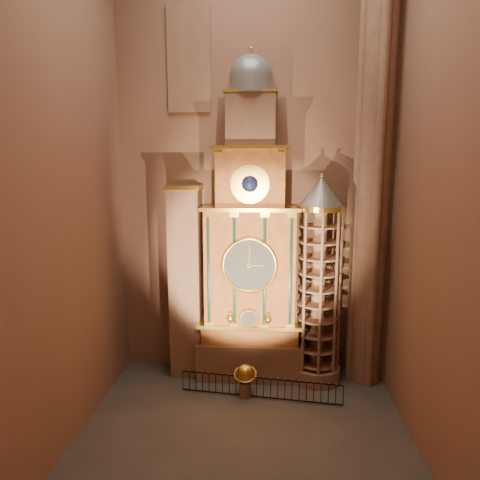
# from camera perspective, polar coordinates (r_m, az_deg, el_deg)

# --- Properties ---
(floor) EXTENTS (14.00, 14.00, 0.00)m
(floor) POSITION_cam_1_polar(r_m,az_deg,el_deg) (20.02, 0.61, -23.96)
(floor) COLOR #383330
(floor) RESTS_ON ground
(wall_back) EXTENTS (22.00, 0.00, 22.00)m
(wall_back) POSITION_cam_1_polar(r_m,az_deg,el_deg) (22.69, 1.55, 9.41)
(wall_back) COLOR #915F4E
(wall_back) RESTS_ON floor
(wall_left) EXTENTS (0.00, 22.00, 22.00)m
(wall_left) POSITION_cam_1_polar(r_m,az_deg,el_deg) (18.46, -21.84, 8.72)
(wall_left) COLOR #915F4E
(wall_left) RESTS_ON floor
(wall_right) EXTENTS (0.00, 22.00, 22.00)m
(wall_right) POSITION_cam_1_polar(r_m,az_deg,el_deg) (17.73, 24.17, 8.56)
(wall_right) COLOR #915F4E
(wall_right) RESTS_ON floor
(astronomical_clock) EXTENTS (5.60, 2.41, 16.70)m
(astronomical_clock) POSITION_cam_1_polar(r_m,az_deg,el_deg) (22.09, 1.38, -1.88)
(astronomical_clock) COLOR #8C634C
(astronomical_clock) RESTS_ON floor
(portrait_tower) EXTENTS (1.80, 1.60, 10.20)m
(portrait_tower) POSITION_cam_1_polar(r_m,az_deg,el_deg) (22.85, -7.22, -5.50)
(portrait_tower) COLOR #8C634C
(portrait_tower) RESTS_ON floor
(stair_turret) EXTENTS (2.50, 2.50, 10.80)m
(stair_turret) POSITION_cam_1_polar(r_m,az_deg,el_deg) (22.28, 10.41, -5.66)
(stair_turret) COLOR #8C634C
(stair_turret) RESTS_ON floor
(gothic_pier) EXTENTS (2.04, 2.04, 22.00)m
(gothic_pier) POSITION_cam_1_polar(r_m,az_deg,el_deg) (22.27, 17.52, 8.98)
(gothic_pier) COLOR #8C634C
(gothic_pier) RESTS_ON floor
(stained_glass_window) EXTENTS (2.20, 0.14, 5.20)m
(stained_glass_window) POSITION_cam_1_polar(r_m,az_deg,el_deg) (23.60, -6.85, 22.83)
(stained_glass_window) COLOR navy
(stained_glass_window) RESTS_ON wall_back
(celestial_globe) EXTENTS (1.21, 1.15, 1.60)m
(celestial_globe) POSITION_cam_1_polar(r_m,az_deg,el_deg) (21.94, 0.70, -17.84)
(celestial_globe) COLOR #8C634C
(celestial_globe) RESTS_ON floor
(iron_railing) EXTENTS (7.78, 0.99, 1.04)m
(iron_railing) POSITION_cam_1_polar(r_m,az_deg,el_deg) (21.89, 2.71, -19.08)
(iron_railing) COLOR black
(iron_railing) RESTS_ON floor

